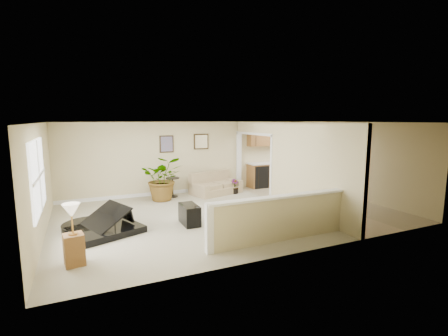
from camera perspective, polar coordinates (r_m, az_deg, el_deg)
name	(u,v)px	position (r m, az deg, el deg)	size (l,w,h in m)	color
floor	(229,213)	(9.08, 0.86, -7.96)	(9.00, 9.00, 0.00)	tan
back_wall	(193,157)	(11.57, -5.46, 1.90)	(9.00, 0.04, 2.50)	#CABB8A
front_wall	(297,191)	(6.27, 12.66, -3.89)	(9.00, 0.04, 2.50)	#CABB8A
left_wall	(40,182)	(8.03, -29.63, -2.11)	(0.04, 6.00, 2.50)	#CABB8A
right_wall	(353,160)	(11.45, 21.72, 1.27)	(0.04, 6.00, 2.50)	#CABB8A
ceiling	(229,122)	(8.71, 0.90, 8.02)	(9.00, 6.00, 0.04)	silver
kitchen_vinyl	(319,201)	(10.75, 16.31, -5.67)	(2.70, 6.00, 0.01)	tan
interior_partition	(279,165)	(9.91, 9.71, 0.53)	(0.18, 5.99, 2.50)	#CABB8A
pony_half_wall	(278,217)	(7.04, 9.51, -8.57)	(3.42, 0.22, 1.00)	#CABB8A
left_window	(37,176)	(7.50, -29.96, -1.25)	(0.05, 2.15, 1.45)	white
wall_art_left	(167,144)	(11.22, -10.05, 4.17)	(0.48, 0.04, 0.58)	#312412
wall_mirror	(201,142)	(11.59, -4.04, 4.66)	(0.55, 0.04, 0.55)	#312412
kitchen_cabinets	(273,164)	(12.77, 8.64, 0.74)	(2.36, 0.65, 2.33)	brown
piano	(102,208)	(8.01, -20.62, -6.56)	(2.01, 1.98, 1.36)	black
piano_bench	(189,214)	(8.16, -6.09, -8.13)	(0.37, 0.74, 0.49)	black
loveseat	(216,183)	(11.42, -1.50, -2.61)	(1.96, 1.41, 0.98)	tan
accent_table	(173,185)	(10.99, -9.01, -2.90)	(0.45, 0.45, 0.66)	black
palm_plant	(163,179)	(10.54, -10.63, -1.86)	(1.55, 1.44, 1.43)	black
small_plant	(235,187)	(11.41, 1.87, -3.42)	(0.29, 0.29, 0.51)	black
lamp_stand	(73,239)	(6.45, -24.97, -11.28)	(0.37, 0.37, 1.12)	brown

